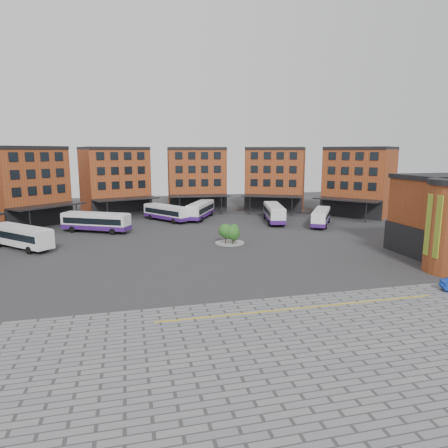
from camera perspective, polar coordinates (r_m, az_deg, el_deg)
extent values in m
plane|color=#28282B|center=(48.41, 2.08, -6.01)|extent=(160.00, 160.00, 0.00)
cube|color=slate|center=(30.24, 17.86, -16.94)|extent=(50.00, 22.00, 0.02)
cube|color=gold|center=(36.63, 11.24, -11.65)|extent=(26.00, 0.15, 0.02)
cube|color=brown|center=(84.03, -26.61, 4.72)|extent=(16.35, 16.13, 14.00)
cube|color=black|center=(80.41, -24.63, 1.08)|extent=(10.00, 9.07, 4.00)
cube|color=black|center=(83.78, -27.02, 9.69)|extent=(16.55, 16.35, 0.60)
cube|color=black|center=(79.52, -24.95, 6.19)|extent=(8.60, 7.77, 8.00)
cube|color=black|center=(78.15, -23.85, 2.38)|extent=(12.61, 11.97, 0.25)
cylinder|color=black|center=(74.61, -25.96, 0.32)|extent=(0.20, 0.20, 4.00)
cylinder|color=black|center=(79.41, -20.28, 1.27)|extent=(0.20, 0.20, 4.00)
cube|color=brown|center=(91.42, -15.34, 5.81)|extent=(15.55, 13.69, 14.00)
cube|color=black|center=(87.34, -14.22, 2.37)|extent=(12.45, 4.71, 4.00)
cube|color=black|center=(91.19, -15.56, 10.39)|extent=(15.65, 13.97, 0.60)
cube|color=black|center=(86.49, -14.39, 7.08)|extent=(10.87, 3.87, 8.00)
cube|color=black|center=(84.88, -13.78, 3.53)|extent=(13.72, 8.39, 0.25)
cylinder|color=black|center=(82.08, -16.31, 1.78)|extent=(0.20, 0.20, 4.00)
cylinder|color=black|center=(85.04, -10.42, 2.31)|extent=(0.20, 0.20, 4.00)
cube|color=brown|center=(95.16, -3.99, 6.32)|extent=(13.67, 10.88, 14.00)
cube|color=black|center=(90.85, -3.64, 2.96)|extent=(13.00, 1.41, 4.00)
cube|color=black|center=(94.94, -4.04, 10.72)|extent=(13.69, 11.18, 0.60)
cube|color=black|center=(90.02, -3.68, 7.50)|extent=(11.42, 0.95, 8.00)
cube|color=black|center=(88.30, -3.50, 4.06)|extent=(13.28, 5.30, 0.25)
cylinder|color=black|center=(86.39, -6.36, 2.54)|extent=(0.20, 0.20, 4.00)
cylinder|color=black|center=(87.37, -0.38, 2.69)|extent=(0.20, 0.20, 4.00)
cube|color=brown|center=(95.10, 7.39, 6.25)|extent=(16.12, 14.81, 14.00)
cube|color=black|center=(90.80, 6.99, 2.90)|extent=(11.81, 6.35, 4.00)
cube|color=black|center=(94.87, 7.49, 10.66)|extent=(16.26, 15.08, 0.60)
cube|color=black|center=(89.96, 7.07, 7.44)|extent=(10.26, 5.33, 8.00)
cube|color=black|center=(88.24, 6.84, 4.00)|extent=(13.58, 9.82, 0.25)
cylinder|color=black|center=(87.35, 3.71, 2.66)|extent=(0.20, 0.20, 4.00)
cylinder|color=black|center=(86.30, 9.68, 2.45)|extent=(0.20, 0.20, 4.00)
cube|color=brown|center=(91.24, 18.73, 5.63)|extent=(16.02, 16.39, 14.00)
cube|color=black|center=(87.17, 17.56, 2.19)|extent=(8.74, 10.28, 4.00)
cube|color=black|center=(91.01, 19.00, 10.21)|extent=(16.25, 16.58, 0.60)
cube|color=black|center=(86.32, 17.78, 6.91)|extent=(7.47, 8.86, 8.00)
cube|color=black|center=(84.72, 17.11, 3.35)|extent=(11.73, 12.79, 0.25)
cylinder|color=black|center=(84.91, 13.74, 2.17)|extent=(0.20, 0.20, 4.00)
cylinder|color=black|center=(81.89, 19.62, 1.57)|extent=(0.20, 0.20, 4.00)
cube|color=black|center=(56.75, 25.57, -2.51)|extent=(0.40, 12.00, 4.00)
cube|color=yellow|center=(49.84, 27.70, -0.24)|extent=(0.12, 2.20, 7.00)
cylinder|color=gray|center=(60.11, 0.83, -2.71)|extent=(4.40, 4.40, 0.12)
cylinder|color=#332114|center=(59.20, 0.22, -2.23)|extent=(0.14, 0.14, 1.49)
sphere|color=#164419|center=(58.92, 0.22, -0.96)|extent=(2.05, 2.05, 2.05)
sphere|color=#164419|center=(58.92, 0.45, -1.40)|extent=(1.43, 1.43, 1.43)
cylinder|color=#332114|center=(60.73, 1.42, -1.93)|extent=(0.14, 0.14, 1.45)
sphere|color=#164419|center=(60.47, 1.42, -0.72)|extent=(1.56, 1.56, 1.56)
sphere|color=#164419|center=(60.46, 1.64, -1.14)|extent=(1.09, 1.09, 1.09)
cylinder|color=#332114|center=(59.09, 1.26, -2.36)|extent=(0.14, 0.14, 1.28)
sphere|color=#164419|center=(58.85, 1.26, -1.26)|extent=(2.09, 2.09, 2.09)
sphere|color=#164419|center=(58.83, 1.49, -1.65)|extent=(1.46, 1.46, 1.46)
cube|color=silver|center=(63.24, -26.99, -1.53)|extent=(9.90, 10.03, 2.56)
cube|color=black|center=(63.20, -27.00, -1.37)|extent=(9.30, 9.42, 0.99)
cube|color=silver|center=(63.00, -27.09, -0.35)|extent=(9.50, 9.63, 0.13)
cylinder|color=black|center=(67.25, -27.58, -2.09)|extent=(0.95, 0.96, 1.04)
cylinder|color=black|center=(59.76, -26.12, -3.40)|extent=(0.95, 0.96, 1.04)
cylinder|color=black|center=(61.13, -24.05, -2.95)|extent=(0.95, 0.96, 1.04)
cube|color=silver|center=(71.33, -17.84, 0.38)|extent=(11.74, 7.91, 2.64)
cube|color=black|center=(71.30, -17.84, 0.53)|extent=(10.93, 7.52, 1.02)
cube|color=silver|center=(71.12, -17.90, 1.47)|extent=(11.27, 7.59, 0.13)
cube|color=black|center=(74.52, -21.65, 0.75)|extent=(1.17, 2.08, 1.18)
cube|color=#3B186C|center=(71.49, -17.79, -0.36)|extent=(11.79, 7.96, 0.75)
cylinder|color=black|center=(72.55, -20.88, -0.74)|extent=(1.10, 0.79, 1.08)
cylinder|color=black|center=(74.72, -19.70, -0.36)|extent=(1.10, 0.79, 1.08)
cylinder|color=black|center=(68.50, -15.67, -1.07)|extent=(1.10, 0.79, 1.08)
cylinder|color=black|center=(70.80, -14.60, -0.65)|extent=(1.10, 0.79, 1.08)
cube|color=white|center=(79.76, -8.24, 1.70)|extent=(8.37, 10.61, 2.48)
cube|color=black|center=(79.74, -8.25, 1.82)|extent=(7.91, 9.91, 0.96)
cube|color=silver|center=(79.58, -8.27, 2.62)|extent=(8.03, 10.18, 0.12)
cube|color=black|center=(83.96, -10.64, 2.21)|extent=(1.84, 1.31, 1.11)
cube|color=#3B186C|center=(79.90, -8.23, 1.07)|extent=(8.42, 10.66, 0.71)
cylinder|color=black|center=(81.94, -10.50, 0.95)|extent=(0.82, 1.01, 1.01)
cylinder|color=black|center=(83.48, -9.12, 1.16)|extent=(0.82, 1.01, 1.01)
cylinder|color=black|center=(76.48, -7.24, 0.37)|extent=(0.82, 1.01, 1.01)
cylinder|color=black|center=(78.12, -5.84, 0.61)|extent=(0.82, 1.01, 1.01)
cube|color=silver|center=(81.73, -3.39, 2.09)|extent=(7.77, 11.91, 2.66)
cube|color=black|center=(81.70, -3.39, 2.22)|extent=(7.40, 11.08, 1.03)
cube|color=silver|center=(81.54, -3.40, 3.05)|extent=(7.46, 11.44, 0.13)
cube|color=black|center=(87.30, -2.31, 2.79)|extent=(2.12, 1.14, 1.20)
cube|color=#3B186C|center=(81.87, -3.38, 1.43)|extent=(7.82, 11.97, 0.76)
cylinder|color=black|center=(85.94, -3.54, 1.56)|extent=(0.78, 1.12, 1.09)
cylinder|color=black|center=(85.22, -1.79, 1.50)|extent=(0.78, 1.12, 1.09)
cylinder|color=black|center=(78.73, -5.11, 0.73)|extent=(0.78, 1.12, 1.09)
cylinder|color=black|center=(77.94, -3.21, 0.66)|extent=(0.78, 1.12, 1.09)
cube|color=silver|center=(78.10, 7.16, 1.67)|extent=(5.43, 12.48, 2.71)
cube|color=black|center=(78.07, 7.16, 1.81)|extent=(5.27, 11.54, 1.05)
cube|color=silver|center=(77.90, 7.18, 2.69)|extent=(5.22, 11.98, 0.13)
cube|color=black|center=(83.94, 6.62, 2.45)|extent=(2.32, 0.65, 1.22)
cube|color=#3B186C|center=(78.25, 7.14, 0.97)|extent=(5.48, 12.53, 0.77)
cylinder|color=black|center=(81.97, 5.82, 1.10)|extent=(0.57, 1.15, 1.11)
cylinder|color=black|center=(82.32, 7.73, 1.10)|extent=(0.57, 1.15, 1.11)
cylinder|color=black|center=(74.34, 6.48, 0.14)|extent=(0.57, 1.15, 1.11)
cylinder|color=black|center=(74.73, 8.58, 0.15)|extent=(0.57, 1.15, 1.11)
cube|color=white|center=(76.18, 13.68, 1.06)|extent=(7.83, 10.41, 2.40)
cube|color=black|center=(76.15, 13.69, 1.19)|extent=(7.42, 9.72, 0.93)
cube|color=silver|center=(75.99, 13.72, 1.99)|extent=(7.52, 10.00, 0.12)
cube|color=black|center=(81.35, 14.03, 1.78)|extent=(1.82, 1.21, 1.08)
cube|color=#3B186C|center=(76.32, 13.66, 0.43)|extent=(7.88, 10.47, 0.69)
cylinder|color=black|center=(79.88, 13.00, 0.60)|extent=(0.77, 0.98, 0.98)
cylinder|color=black|center=(79.68, 14.75, 0.50)|extent=(0.77, 0.98, 0.98)
cylinder|color=black|center=(73.12, 12.44, -0.26)|extent=(0.77, 0.98, 0.98)
cylinder|color=black|center=(72.91, 14.35, -0.37)|extent=(0.77, 0.98, 0.98)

